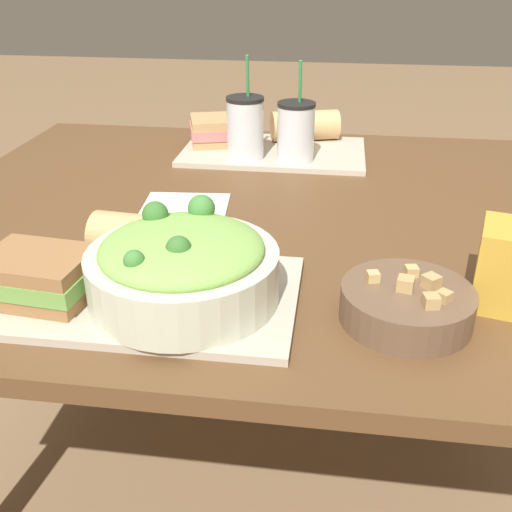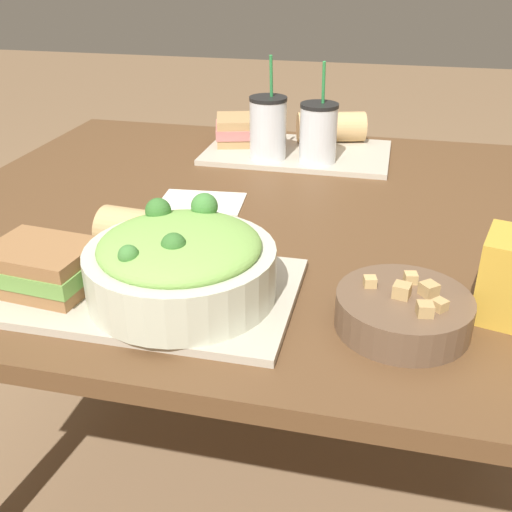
{
  "view_description": "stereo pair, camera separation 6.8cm",
  "coord_description": "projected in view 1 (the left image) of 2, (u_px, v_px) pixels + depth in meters",
  "views": [
    {
      "loc": [
        0.13,
        -1.05,
        1.16
      ],
      "look_at": [
        0.03,
        -0.3,
        0.76
      ],
      "focal_mm": 42.0,
      "sensor_mm": 36.0,
      "label": 1
    },
    {
      "loc": [
        0.2,
        -1.04,
        1.16
      ],
      "look_at": [
        0.03,
        -0.3,
        0.76
      ],
      "focal_mm": 42.0,
      "sensor_mm": 36.0,
      "label": 2
    }
  ],
  "objects": [
    {
      "name": "ground_plane",
      "position": [
        262.0,
        476.0,
        1.47
      ],
      "size": [
        12.0,
        12.0,
        0.0
      ],
      "primitive_type": "plane",
      "color": "#846647"
    },
    {
      "name": "dining_table",
      "position": [
        263.0,
        247.0,
        1.18
      ],
      "size": [
        1.32,
        1.09,
        0.71
      ],
      "color": "brown",
      "rests_on": "ground_plane"
    },
    {
      "name": "tray_near",
      "position": [
        145.0,
        294.0,
        0.85
      ],
      "size": [
        0.43,
        0.26,
        0.01
      ],
      "color": "#BCB29E",
      "rests_on": "dining_table"
    },
    {
      "name": "tray_far",
      "position": [
        274.0,
        152.0,
        1.45
      ],
      "size": [
        0.43,
        0.26,
        0.01
      ],
      "color": "#BCB29E",
      "rests_on": "dining_table"
    },
    {
      "name": "salad_bowl",
      "position": [
        183.0,
        265.0,
        0.81
      ],
      "size": [
        0.26,
        0.26,
        0.12
      ],
      "color": "beige",
      "rests_on": "tray_near"
    },
    {
      "name": "soup_bowl",
      "position": [
        407.0,
        303.0,
        0.79
      ],
      "size": [
        0.18,
        0.18,
        0.07
      ],
      "color": "brown",
      "rests_on": "dining_table"
    },
    {
      "name": "sandwich_near",
      "position": [
        38.0,
        276.0,
        0.82
      ],
      "size": [
        0.16,
        0.13,
        0.06
      ],
      "rotation": [
        0.0,
        0.0,
        -0.1
      ],
      "color": "olive",
      "rests_on": "tray_near"
    },
    {
      "name": "baguette_near",
      "position": [
        151.0,
        239.0,
        0.91
      ],
      "size": [
        0.19,
        0.09,
        0.07
      ],
      "rotation": [
        0.0,
        0.0,
        1.47
      ],
      "color": "tan",
      "rests_on": "tray_near"
    },
    {
      "name": "sandwich_far",
      "position": [
        223.0,
        130.0,
        1.48
      ],
      "size": [
        0.19,
        0.16,
        0.06
      ],
      "rotation": [
        0.0,
        0.0,
        0.28
      ],
      "color": "tan",
      "rests_on": "tray_far"
    },
    {
      "name": "baguette_far",
      "position": [
        306.0,
        125.0,
        1.5
      ],
      "size": [
        0.18,
        0.12,
        0.07
      ],
      "rotation": [
        0.0,
        0.0,
        1.85
      ],
      "color": "tan",
      "rests_on": "tray_far"
    },
    {
      "name": "drink_cup_dark",
      "position": [
        245.0,
        130.0,
        1.35
      ],
      "size": [
        0.08,
        0.08,
        0.23
      ],
      "color": "silver",
      "rests_on": "tray_far"
    },
    {
      "name": "drink_cup_red",
      "position": [
        296.0,
        134.0,
        1.34
      ],
      "size": [
        0.08,
        0.08,
        0.22
      ],
      "color": "silver",
      "rests_on": "tray_far"
    },
    {
      "name": "napkin_folded",
      "position": [
        186.0,
        204.0,
        1.16
      ],
      "size": [
        0.17,
        0.13,
        0.0
      ],
      "color": "silver",
      "rests_on": "dining_table"
    }
  ]
}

